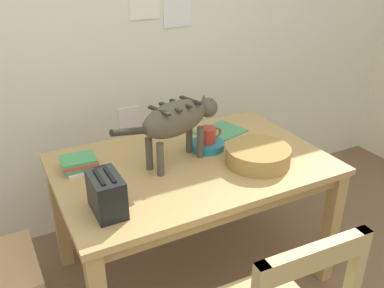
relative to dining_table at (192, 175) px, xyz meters
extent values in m
cube|color=#EAE5C8|center=(-0.09, 0.79, 0.61)|extent=(5.16, 0.10, 2.50)
cube|color=white|center=(0.28, 0.74, 0.72)|extent=(0.19, 0.01, 0.19)
cube|color=white|center=(-0.08, 0.74, 0.08)|extent=(0.14, 0.01, 0.14)
cube|color=white|center=(0.07, 0.74, 0.79)|extent=(0.19, 0.01, 0.19)
cube|color=tan|center=(0.00, 0.00, 0.07)|extent=(1.38, 0.91, 0.03)
cube|color=tan|center=(0.00, 0.00, 0.01)|extent=(1.30, 0.83, 0.07)
cube|color=tan|center=(0.64, -0.40, -0.30)|extent=(0.07, 0.07, 0.69)
cube|color=tan|center=(-0.64, 0.40, -0.30)|extent=(0.07, 0.07, 0.69)
cube|color=tan|center=(0.64, 0.40, -0.30)|extent=(0.07, 0.07, 0.69)
ellipsoid|color=brown|center=(-0.08, 0.03, 0.33)|extent=(0.42, 0.26, 0.17)
cube|color=#2D2920|center=(-0.17, 0.00, 0.40)|extent=(0.06, 0.15, 0.01)
cube|color=#2D2920|center=(-0.11, 0.02, 0.40)|extent=(0.06, 0.15, 0.01)
cube|color=#2D2920|center=(-0.04, 0.04, 0.40)|extent=(0.06, 0.15, 0.01)
cube|color=#2D2920|center=(0.02, 0.06, 0.40)|extent=(0.06, 0.15, 0.01)
cylinder|color=brown|center=(0.04, 0.11, 0.17)|extent=(0.04, 0.04, 0.17)
cylinder|color=brown|center=(0.06, 0.03, 0.17)|extent=(0.04, 0.04, 0.17)
cylinder|color=brown|center=(-0.22, 0.03, 0.17)|extent=(0.04, 0.04, 0.17)
cylinder|color=brown|center=(-0.20, -0.05, 0.17)|extent=(0.04, 0.04, 0.17)
sphere|color=brown|center=(0.14, 0.09, 0.32)|extent=(0.10, 0.10, 0.10)
cone|color=brown|center=(0.13, 0.12, 0.37)|extent=(0.04, 0.04, 0.04)
cone|color=brown|center=(0.15, 0.07, 0.37)|extent=(0.04, 0.04, 0.04)
cylinder|color=#2D2920|center=(-0.35, -0.05, 0.35)|extent=(0.19, 0.08, 0.07)
cylinder|color=teal|center=(0.14, 0.09, 0.10)|extent=(0.19, 0.19, 0.04)
cylinder|color=red|center=(0.14, 0.09, 0.16)|extent=(0.09, 0.09, 0.09)
torus|color=red|center=(0.20, 0.09, 0.17)|extent=(0.06, 0.01, 0.06)
cube|color=#479961|center=(0.32, 0.25, 0.09)|extent=(0.32, 0.28, 0.01)
cube|color=beige|center=(-0.52, 0.17, 0.09)|extent=(0.17, 0.14, 0.01)
cube|color=#499757|center=(-0.53, 0.18, 0.11)|extent=(0.17, 0.13, 0.02)
cube|color=#D7433A|center=(-0.53, 0.18, 0.13)|extent=(0.17, 0.14, 0.01)
cube|color=#4BA15D|center=(-0.54, 0.19, 0.14)|extent=(0.17, 0.14, 0.02)
cylinder|color=#A88142|center=(0.29, -0.17, 0.13)|extent=(0.33, 0.33, 0.09)
cylinder|color=#4B3A1D|center=(0.29, -0.17, 0.13)|extent=(0.27, 0.27, 0.08)
cube|color=black|center=(-0.52, -0.23, 0.17)|extent=(0.12, 0.20, 0.17)
cube|color=black|center=(-0.54, -0.23, 0.26)|extent=(0.02, 0.14, 0.01)
cube|color=black|center=(-0.50, -0.23, 0.26)|extent=(0.02, 0.14, 0.01)
cube|color=tan|center=(-0.85, 0.18, -0.44)|extent=(0.04, 0.04, 0.41)
cube|color=tan|center=(-0.10, -0.98, 0.25)|extent=(0.42, 0.06, 0.08)
cube|color=tan|center=(0.09, -0.99, 0.05)|extent=(0.04, 0.04, 0.48)
camera|label=1|loc=(-0.88, -1.67, 1.10)|focal=38.64mm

